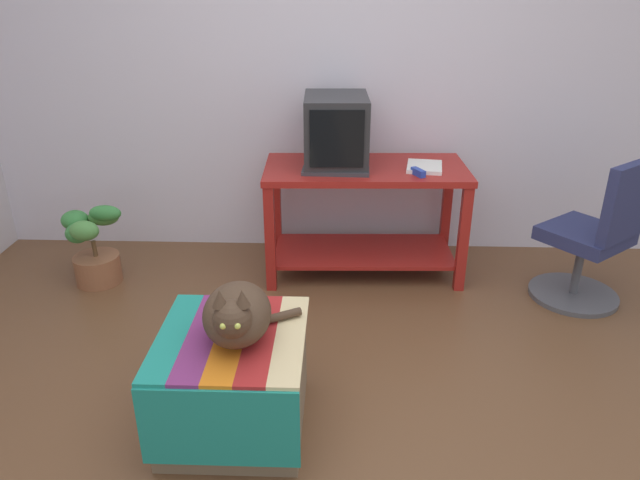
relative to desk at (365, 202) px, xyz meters
name	(u,v)px	position (x,y,z in m)	size (l,w,h in m)	color
ground_plane	(327,442)	(-0.20, -1.60, -0.48)	(14.00, 14.00, 0.00)	brown
back_wall	(336,59)	(-0.20, 0.45, 0.82)	(8.00, 0.10, 2.60)	silver
desk	(365,202)	(0.00, 0.00, 0.00)	(1.26, 0.64, 0.72)	maroon
tv_monitor	(336,132)	(-0.19, 0.03, 0.44)	(0.39, 0.50, 0.43)	#28282B
keyboard	(336,171)	(-0.18, -0.14, 0.24)	(0.40, 0.15, 0.02)	#333338
book	(424,167)	(0.36, -0.03, 0.24)	(0.21, 0.25, 0.02)	white
ottoman_with_blanket	(234,381)	(-0.59, -1.50, -0.26)	(0.60, 0.66, 0.45)	#7A664C
cat	(237,314)	(-0.56, -1.53, 0.09)	(0.39, 0.41, 0.30)	#473323
potted_plant	(93,248)	(-1.70, -0.22, -0.25)	(0.40, 0.35, 0.51)	brown
office_chair	(593,242)	(1.31, -0.36, -0.10)	(0.59, 0.59, 0.89)	#4C4C51
stapler	(418,172)	(0.30, -0.17, 0.25)	(0.04, 0.11, 0.04)	#2342B7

